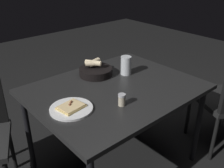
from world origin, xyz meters
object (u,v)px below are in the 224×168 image
object	(u,v)px
pepper_shaker	(122,100)
bread_basket	(96,71)
beer_glass	(126,66)
dining_table	(115,94)
pizza_plate	(71,108)

from	to	relation	value
pepper_shaker	bread_basket	bearing A→B (deg)	161.08
bread_basket	pepper_shaker	bearing A→B (deg)	-18.92
beer_glass	pepper_shaker	world-z (taller)	beer_glass
beer_glass	pepper_shaker	bearing A→B (deg)	-47.00
dining_table	bread_basket	bearing A→B (deg)	174.13
dining_table	beer_glass	world-z (taller)	beer_glass
dining_table	pepper_shaker	xyz separation A→B (m)	(0.21, -0.13, 0.09)
bread_basket	beer_glass	world-z (taller)	beer_glass
bread_basket	beer_glass	bearing A→B (deg)	53.11
beer_glass	pepper_shaker	size ratio (longest dim) A/B	1.88
bread_basket	beer_glass	distance (m)	0.24
dining_table	pepper_shaker	size ratio (longest dim) A/B	15.09
pizza_plate	pepper_shaker	size ratio (longest dim) A/B	3.38
dining_table	beer_glass	distance (m)	0.27
bread_basket	pepper_shaker	distance (m)	0.49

